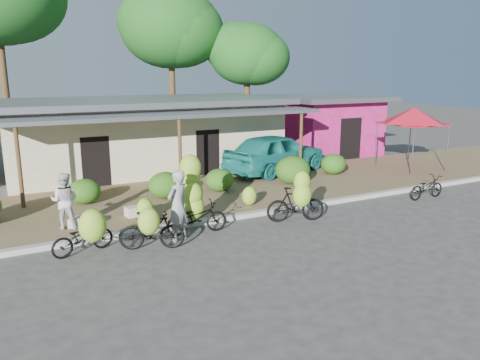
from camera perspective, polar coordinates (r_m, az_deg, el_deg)
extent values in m
plane|color=#3E3C39|center=(13.07, 2.45, -7.30)|extent=(100.00, 100.00, 0.00)
cube|color=olive|center=(17.35, -5.89, -2.02)|extent=(60.00, 6.00, 0.12)
cube|color=#A8A399|center=(14.71, -1.48, -4.64)|extent=(60.00, 0.25, 0.15)
cube|color=beige|center=(22.65, -11.71, 5.13)|extent=(12.00, 6.00, 3.10)
cube|color=slate|center=(22.49, -11.91, 9.36)|extent=(13.00, 7.00, 0.25)
cube|color=black|center=(19.93, -9.26, 2.89)|extent=(1.40, 0.12, 2.20)
cube|color=slate|center=(18.71, -8.41, 7.84)|extent=(13.00, 2.00, 0.15)
cylinder|color=brown|center=(16.97, -25.28, 1.19)|extent=(0.14, 0.14, 2.85)
cylinder|color=brown|center=(18.06, -7.30, 2.97)|extent=(0.14, 0.14, 2.85)
cylinder|color=brown|center=(20.67, 7.42, 4.22)|extent=(0.14, 0.14, 2.85)
cube|color=#D9218B|center=(27.46, 9.94, 6.43)|extent=(5.00, 5.00, 3.00)
cube|color=slate|center=(27.33, 10.07, 9.81)|extent=(6.00, 6.00, 0.25)
cube|color=black|center=(25.63, 13.25, 4.92)|extent=(1.40, 0.12, 2.20)
cylinder|color=brown|center=(26.59, -26.86, 11.39)|extent=(0.36, 0.36, 8.87)
cylinder|color=brown|center=(28.78, -8.25, 11.27)|extent=(0.36, 0.36, 7.50)
ellipsoid|color=#134D19|center=(28.88, -8.47, 17.89)|extent=(5.84, 5.84, 4.67)
ellipsoid|color=#134D19|center=(29.03, -9.68, 18.42)|extent=(4.96, 4.96, 3.97)
cylinder|color=brown|center=(28.62, 0.86, 9.82)|extent=(0.36, 0.36, 5.93)
ellipsoid|color=#134D19|center=(28.60, 0.87, 15.11)|extent=(4.52, 4.52, 3.62)
ellipsoid|color=#134D19|center=(28.64, -0.33, 15.70)|extent=(3.84, 3.84, 3.07)
ellipsoid|color=#275313|center=(16.88, -18.45, -1.33)|extent=(1.11, 1.00, 0.87)
ellipsoid|color=#275313|center=(16.93, -9.09, -0.62)|extent=(1.22, 1.10, 0.95)
ellipsoid|color=#275313|center=(17.73, -2.52, 0.00)|extent=(1.11, 1.00, 0.87)
ellipsoid|color=#275313|center=(19.01, 6.44, 1.23)|extent=(1.46, 1.31, 1.14)
ellipsoid|color=#275313|center=(21.13, 11.32, 1.93)|extent=(1.17, 1.05, 0.91)
cylinder|color=#59595E|center=(21.55, 20.30, 3.19)|extent=(0.05, 0.05, 2.10)
cylinder|color=#59595E|center=(23.22, 23.96, 3.53)|extent=(0.05, 0.05, 2.10)
cylinder|color=#59595E|center=(23.05, 16.26, 4.07)|extent=(0.05, 0.05, 2.10)
cylinder|color=#59595E|center=(24.62, 19.97, 4.34)|extent=(0.05, 0.05, 2.10)
cube|color=#B31325|center=(22.95, 20.33, 6.46)|extent=(2.40, 2.40, 0.06)
cone|color=#B31325|center=(22.92, 20.41, 7.41)|extent=(3.50, 3.50, 0.70)
imported|color=black|center=(12.65, -18.65, -6.64)|extent=(1.71, 0.95, 0.85)
ellipsoid|color=#85C932|center=(11.93, -17.54, -5.33)|extent=(0.67, 0.57, 0.84)
imported|color=black|center=(12.45, -10.72, -6.07)|extent=(1.76, 1.07, 1.02)
ellipsoid|color=#85C932|center=(11.69, -11.05, -4.97)|extent=(0.55, 0.47, 0.69)
imported|color=black|center=(13.48, -5.29, -4.61)|extent=(1.83, 0.80, 0.93)
ellipsoid|color=#85C932|center=(13.91, -6.17, -3.18)|extent=(0.64, 0.54, 0.80)
ellipsoid|color=#85C932|center=(13.84, -5.81, -1.61)|extent=(0.65, 0.55, 0.81)
ellipsoid|color=#85C932|center=(13.72, -6.16, -0.05)|extent=(0.64, 0.54, 0.80)
ellipsoid|color=#85C932|center=(13.65, -6.08, 1.44)|extent=(0.65, 0.55, 0.81)
ellipsoid|color=#85C932|center=(13.59, -5.56, -3.33)|extent=(0.58, 0.49, 0.72)
ellipsoid|color=#85C932|center=(13.47, -5.76, -1.74)|extent=(0.56, 0.48, 0.70)
imported|color=black|center=(14.58, 6.79, -2.95)|extent=(1.90, 1.07, 1.10)
ellipsoid|color=#85C932|center=(13.86, 7.57, -1.83)|extent=(0.59, 0.50, 0.73)
ellipsoid|color=#85C932|center=(13.81, 7.56, -0.19)|extent=(0.51, 0.44, 0.64)
imported|color=black|center=(18.41, 21.79, -0.84)|extent=(1.64, 0.61, 0.86)
ellipsoid|color=#85C932|center=(14.77, -11.52, -3.37)|extent=(0.51, 0.43, 0.64)
ellipsoid|color=#85C932|center=(14.64, -11.50, -3.48)|extent=(0.52, 0.44, 0.65)
ellipsoid|color=#85C932|center=(15.85, 1.15, -1.95)|extent=(0.52, 0.44, 0.65)
cube|color=beige|center=(15.17, -12.20, -3.63)|extent=(0.90, 0.52, 0.30)
cube|color=beige|center=(14.53, -18.73, -4.81)|extent=(0.82, 0.56, 0.28)
imported|color=gray|center=(12.84, -7.60, -3.13)|extent=(0.86, 0.76, 1.98)
imported|color=silver|center=(14.31, -20.59, -2.37)|extent=(0.99, 0.91, 1.65)
imported|color=#1B7B76|center=(21.08, 4.37, 3.32)|extent=(5.63, 3.54, 1.79)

